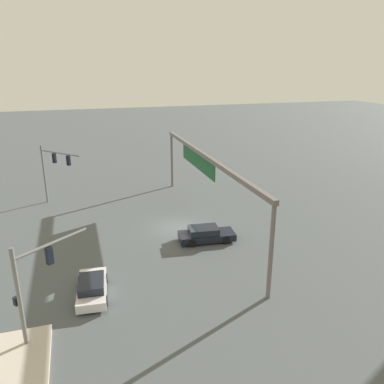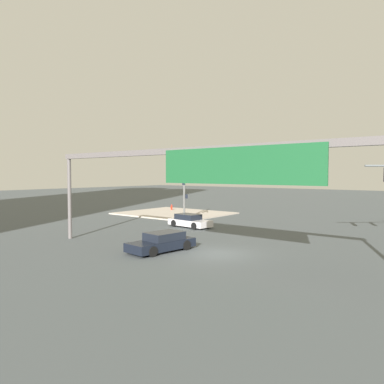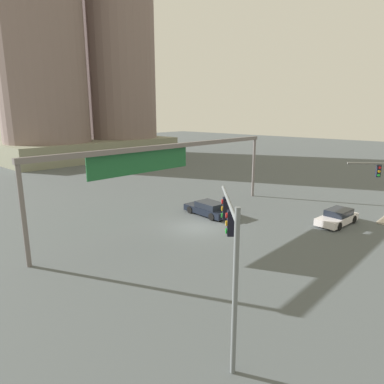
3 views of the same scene
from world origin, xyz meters
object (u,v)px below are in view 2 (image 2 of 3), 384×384
(sedan_car_approaching, at_px, (190,221))
(sedan_car_waiting_far, at_px, (162,242))
(traffic_signal_near_corner, at_px, (184,188))
(fire_hydrant_on_curb, at_px, (172,207))

(sedan_car_approaching, distance_m, sedan_car_waiting_far, 10.61)
(sedan_car_approaching, bearing_deg, sedan_car_waiting_far, -55.33)
(traffic_signal_near_corner, bearing_deg, sedan_car_approaching, 9.08)
(sedan_car_approaching, xyz_separation_m, fire_hydrant_on_curb, (11.14, -9.94, -0.09))
(fire_hydrant_on_curb, bearing_deg, sedan_car_waiting_far, 130.50)
(traffic_signal_near_corner, bearing_deg, sedan_car_waiting_far, -3.45)
(sedan_car_waiting_far, bearing_deg, sedan_car_approaching, -144.37)
(traffic_signal_near_corner, distance_m, sedan_car_approaching, 5.07)
(traffic_signal_near_corner, height_order, fire_hydrant_on_curb, traffic_signal_near_corner)
(traffic_signal_near_corner, xyz_separation_m, fire_hydrant_on_curb, (8.12, -7.12, -3.02))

